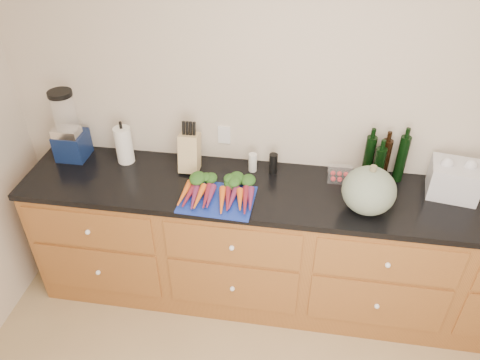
% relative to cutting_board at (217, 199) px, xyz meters
% --- Properties ---
extents(wall_back, '(4.10, 0.05, 2.60)m').
position_rel_cutting_board_xyz_m(wall_back, '(0.56, 0.48, 0.35)').
color(wall_back, beige).
rests_on(wall_back, ground).
extents(cabinets, '(3.60, 0.64, 0.90)m').
position_rel_cutting_board_xyz_m(cabinets, '(0.56, 0.16, -0.49)').
color(cabinets, brown).
rests_on(cabinets, ground).
extents(countertop, '(3.64, 0.62, 0.04)m').
position_rel_cutting_board_xyz_m(countertop, '(0.56, 0.16, -0.03)').
color(countertop, black).
rests_on(countertop, cabinets).
extents(cutting_board, '(0.44, 0.34, 0.01)m').
position_rel_cutting_board_xyz_m(cutting_board, '(0.00, 0.00, 0.00)').
color(cutting_board, '#162D9D').
rests_on(cutting_board, countertop).
extents(carrots, '(0.45, 0.33, 0.06)m').
position_rel_cutting_board_xyz_m(carrots, '(0.00, 0.04, 0.03)').
color(carrots, orange).
rests_on(carrots, cutting_board).
extents(squash, '(0.30, 0.30, 0.27)m').
position_rel_cutting_board_xyz_m(squash, '(0.86, 0.05, 0.13)').
color(squash, '#5C6E5C').
rests_on(squash, countertop).
extents(blender_appliance, '(0.19, 0.19, 0.48)m').
position_rel_cutting_board_xyz_m(blender_appliance, '(-1.04, 0.32, 0.20)').
color(blender_appliance, '#0F1D46').
rests_on(blender_appliance, countertop).
extents(paper_towel, '(0.11, 0.11, 0.25)m').
position_rel_cutting_board_xyz_m(paper_towel, '(-0.68, 0.32, 0.12)').
color(paper_towel, white).
rests_on(paper_towel, countertop).
extents(knife_block, '(0.12, 0.12, 0.25)m').
position_rel_cutting_board_xyz_m(knife_block, '(-0.24, 0.30, 0.12)').
color(knife_block, tan).
rests_on(knife_block, countertop).
extents(grinder_salt, '(0.05, 0.05, 0.12)m').
position_rel_cutting_board_xyz_m(grinder_salt, '(0.17, 0.34, 0.06)').
color(grinder_salt, silver).
rests_on(grinder_salt, countertop).
extents(grinder_pepper, '(0.05, 0.05, 0.14)m').
position_rel_cutting_board_xyz_m(grinder_pepper, '(0.30, 0.34, 0.06)').
color(grinder_pepper, black).
rests_on(grinder_pepper, countertop).
extents(canister_chrome, '(0.05, 0.05, 0.12)m').
position_rel_cutting_board_xyz_m(canister_chrome, '(0.30, 0.34, 0.05)').
color(canister_chrome, silver).
rests_on(canister_chrome, countertop).
extents(tomato_box, '(0.15, 0.12, 0.07)m').
position_rel_cutting_board_xyz_m(tomato_box, '(0.72, 0.33, 0.03)').
color(tomato_box, white).
rests_on(tomato_box, countertop).
extents(bottles, '(0.26, 0.13, 0.31)m').
position_rel_cutting_board_xyz_m(bottles, '(0.97, 0.37, 0.14)').
color(bottles, black).
rests_on(bottles, countertop).
extents(grocery_bag, '(0.31, 0.27, 0.21)m').
position_rel_cutting_board_xyz_m(grocery_bag, '(1.38, 0.28, 0.10)').
color(grocery_bag, silver).
rests_on(grocery_bag, countertop).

